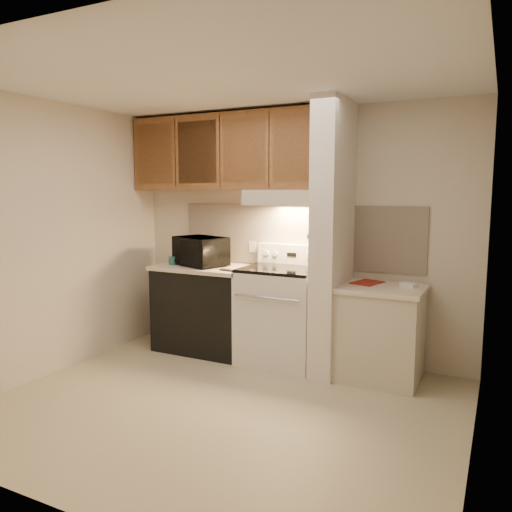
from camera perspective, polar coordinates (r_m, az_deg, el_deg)
The scene contains 50 objects.
floor at distance 4.12m, azimuth -3.82°, elevation -16.78°, with size 3.60×3.60×0.00m, color #BAAE8C.
ceiling at distance 3.85m, azimuth -4.17°, elevation 19.57°, with size 3.60×3.60×0.00m, color white.
wall_back at distance 5.13m, azimuth 4.53°, elevation 2.51°, with size 3.60×0.02×2.50m, color beige.
wall_left at distance 4.94m, azimuth -22.30°, elevation 1.78°, with size 0.02×3.00×2.50m, color beige.
wall_right at distance 3.27m, azimuth 24.33°, elevation -0.97°, with size 0.02×3.00×2.50m, color beige.
backsplash at distance 5.12m, azimuth 4.48°, elevation 2.33°, with size 2.60×0.02×0.63m, color white.
range_body at distance 4.95m, azimuth 2.93°, elevation -6.96°, with size 0.76×0.65×0.92m, color silver.
oven_window at distance 4.66m, azimuth 1.37°, elevation -7.36°, with size 0.50×0.01×0.30m, color black.
oven_handle at distance 4.57m, azimuth 1.17°, elevation -4.80°, with size 0.02×0.02×0.65m, color silver.
cooktop at distance 4.85m, azimuth 2.97°, elevation -1.52°, with size 0.74×0.64×0.03m, color black.
range_backguard at distance 5.09m, azimuth 4.26°, elevation 0.21°, with size 0.76×0.08×0.20m, color silver.
range_display at distance 5.06m, azimuth 4.08°, elevation 0.16°, with size 0.10×0.01×0.04m, color black.
range_knob_left_outer at distance 5.17m, azimuth 1.19°, elevation 0.33°, with size 0.05×0.05×0.02m, color silver.
range_knob_left_inner at distance 5.12m, azimuth 2.21°, elevation 0.27°, with size 0.05×0.05×0.02m, color silver.
range_knob_right_inner at distance 4.99m, azimuth 5.98°, elevation 0.04°, with size 0.05×0.05×0.02m, color silver.
range_knob_right_outer at distance 4.95m, azimuth 7.06°, elevation -0.03°, with size 0.05×0.05×0.02m, color silver.
dishwasher_front at distance 5.36m, azimuth -5.73°, elevation -6.12°, with size 1.00×0.63×0.87m, color black.
left_countertop at distance 5.27m, azimuth -5.79°, elevation -1.31°, with size 1.04×0.67×0.04m, color beige.
spoon_rest at distance 4.90m, azimuth -3.08°, elevation -1.64°, with size 0.21×0.07×0.01m, color black.
teal_jar at distance 5.38m, azimuth -9.52°, elevation -0.51°, with size 0.08×0.08×0.09m, color #285D54.
outlet at distance 5.32m, azimuth -0.39°, elevation 1.08°, with size 0.08×0.01×0.12m, color beige.
microwave at distance 5.26m, azimuth -6.39°, elevation 0.54°, with size 0.55×0.37×0.30m, color black.
partition_pillar at distance 4.63m, azimuth 8.77°, elevation 1.90°, with size 0.22×0.70×2.50m, color silver.
pillar_trim at distance 4.66m, azimuth 7.43°, elevation 2.58°, with size 0.01×0.70×0.04m, color brown.
knife_strip at distance 4.61m, azimuth 7.16°, elevation 2.79°, with size 0.02×0.42×0.04m, color black.
knife_blade_a at distance 4.47m, azimuth 6.27°, elevation 1.36°, with size 0.01×0.04×0.16m, color silver.
knife_handle_a at distance 4.47m, azimuth 6.39°, elevation 3.29°, with size 0.02×0.02×0.10m, color black.
knife_blade_b at distance 4.55m, azimuth 6.66°, elevation 1.34°, with size 0.01×0.04×0.18m, color silver.
knife_handle_b at distance 4.53m, azimuth 6.64°, elevation 3.34°, with size 0.02×0.02×0.10m, color black.
knife_blade_c at distance 4.64m, azimuth 7.03°, elevation 1.32°, with size 0.01×0.04×0.20m, color silver.
knife_handle_c at distance 4.62m, azimuth 7.04°, elevation 3.41°, with size 0.02×0.02×0.10m, color black.
knife_blade_d at distance 4.69m, azimuth 7.29°, elevation 1.64°, with size 0.01×0.04×0.16m, color silver.
knife_handle_d at distance 4.69m, azimuth 7.36°, elevation 3.47°, with size 0.02×0.02×0.10m, color black.
knife_blade_e at distance 4.78m, azimuth 7.65°, elevation 1.62°, with size 0.01×0.04×0.18m, color silver.
knife_handle_e at distance 4.75m, azimuth 7.63°, elevation 3.52°, with size 0.02×0.02×0.10m, color black.
oven_mitt at distance 4.84m, azimuth 7.89°, elevation 1.53°, with size 0.03×0.09×0.22m, color gray.
right_cab_base at distance 4.67m, azimuth 14.01°, elevation -8.75°, with size 0.70×0.60×0.81m, color beige.
right_countertop at distance 4.57m, azimuth 14.18°, elevation -3.63°, with size 0.74×0.64×0.04m, color beige.
red_folder at distance 4.70m, azimuth 12.59°, elevation -2.98°, with size 0.21×0.29×0.01m, color maroon.
white_box at distance 4.60m, azimuth 17.07°, elevation -3.19°, with size 0.14×0.09×0.04m, color white.
range_hood at distance 4.91m, azimuth 3.61°, elevation 6.67°, with size 0.78×0.44×0.15m, color beige.
hood_lip at distance 4.71m, azimuth 2.61°, elevation 6.10°, with size 0.78×0.04×0.06m, color beige.
upper_cabinets at distance 5.27m, azimuth -3.23°, elevation 11.74°, with size 2.18×0.33×0.77m, color brown.
cab_door_a at distance 5.59m, azimuth -11.52°, elevation 11.36°, with size 0.46×0.01×0.63m, color brown.
cab_gap_a at distance 5.42m, azimuth -9.21°, elevation 11.53°, with size 0.01×0.01×0.73m, color black.
cab_door_b at distance 5.27m, azimuth -6.74°, elevation 11.70°, with size 0.46×0.01×0.63m, color brown.
cab_gap_b at distance 5.13m, azimuth -4.14°, elevation 11.85°, with size 0.01×0.01×0.73m, color black.
cab_door_c at distance 5.00m, azimuth -1.38°, elevation 11.98°, with size 0.46×0.01×0.63m, color brown.
cab_gap_c at distance 4.87m, azimuth 1.51°, elevation 12.09°, with size 0.01×0.01×0.73m, color black.
cab_door_d at distance 4.77m, azimuth 4.55°, elevation 12.18°, with size 0.46×0.01×0.63m, color brown.
Camera 1 is at (1.91, -3.24, 1.69)m, focal length 35.00 mm.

